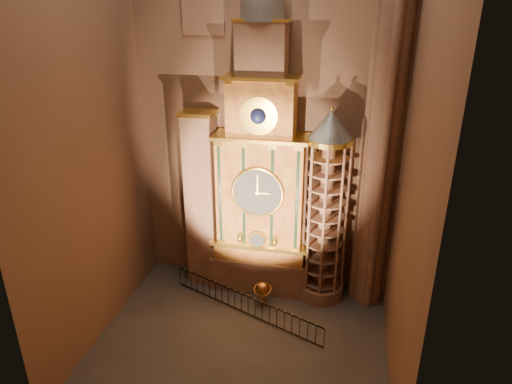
% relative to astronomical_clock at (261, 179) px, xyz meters
% --- Properties ---
extents(floor, '(14.00, 14.00, 0.00)m').
position_rel_astronomical_clock_xyz_m(floor, '(0.00, -4.96, -6.68)').
color(floor, '#383330').
rests_on(floor, ground).
extents(wall_back, '(22.00, 0.00, 22.00)m').
position_rel_astronomical_clock_xyz_m(wall_back, '(0.00, 1.04, 4.32)').
color(wall_back, '#866048').
rests_on(wall_back, floor).
extents(wall_left, '(0.00, 22.00, 22.00)m').
position_rel_astronomical_clock_xyz_m(wall_left, '(-7.00, -4.96, 4.32)').
color(wall_left, '#866048').
rests_on(wall_left, floor).
extents(wall_right, '(0.00, 22.00, 22.00)m').
position_rel_astronomical_clock_xyz_m(wall_right, '(7.00, -4.96, 4.32)').
color(wall_right, '#866048').
rests_on(wall_right, floor).
extents(astronomical_clock, '(5.60, 2.41, 16.70)m').
position_rel_astronomical_clock_xyz_m(astronomical_clock, '(0.00, 0.00, 0.00)').
color(astronomical_clock, '#8C634C').
rests_on(astronomical_clock, floor).
extents(portrait_tower, '(1.80, 1.60, 10.20)m').
position_rel_astronomical_clock_xyz_m(portrait_tower, '(-3.40, 0.02, -1.53)').
color(portrait_tower, '#8C634C').
rests_on(portrait_tower, floor).
extents(stair_turret, '(2.50, 2.50, 10.80)m').
position_rel_astronomical_clock_xyz_m(stair_turret, '(3.50, -0.26, -1.41)').
color(stair_turret, '#8C634C').
rests_on(stair_turret, floor).
extents(gothic_pier, '(2.04, 2.04, 22.00)m').
position_rel_astronomical_clock_xyz_m(gothic_pier, '(6.10, 0.04, 4.32)').
color(gothic_pier, '#8C634C').
rests_on(gothic_pier, floor).
extents(celestial_globe, '(1.07, 1.02, 1.40)m').
position_rel_astronomical_clock_xyz_m(celestial_globe, '(0.46, -1.84, -5.84)').
color(celestial_globe, '#8C634C').
rests_on(celestial_globe, floor).
extents(iron_railing, '(8.64, 3.74, 1.16)m').
position_rel_astronomical_clock_xyz_m(iron_railing, '(-0.31, -2.86, -6.05)').
color(iron_railing, black).
rests_on(iron_railing, floor).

